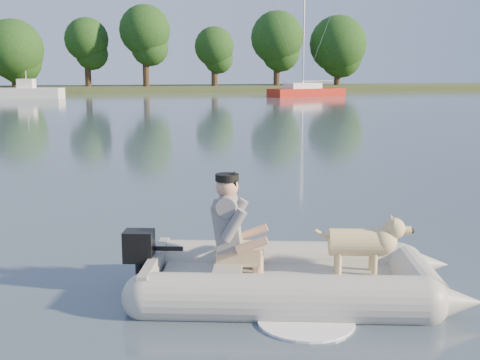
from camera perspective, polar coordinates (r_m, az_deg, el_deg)
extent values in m
plane|color=#4F5F6B|center=(7.04, 0.07, -9.81)|extent=(160.00, 160.00, 0.00)
cube|color=#47512D|center=(68.47, -12.10, 8.40)|extent=(160.00, 12.00, 0.70)
cylinder|color=#332316|center=(68.28, -20.56, 8.99)|extent=(0.70, 0.70, 2.94)
sphere|color=#26541C|center=(68.30, -20.73, 11.52)|extent=(6.27, 6.27, 6.27)
cylinder|color=#332316|center=(68.38, -14.21, 9.64)|extent=(0.70, 0.70, 3.67)
sphere|color=#26541C|center=(68.45, -14.36, 12.80)|extent=(4.69, 4.69, 4.69)
cylinder|color=#332316|center=(66.78, -8.91, 10.09)|extent=(0.70, 0.70, 4.29)
sphere|color=#26541C|center=(66.91, -9.02, 13.86)|extent=(5.43, 5.43, 5.43)
cylinder|color=#332316|center=(68.07, -2.43, 9.75)|extent=(0.70, 0.70, 3.21)
sphere|color=#26541C|center=(68.11, -2.46, 12.53)|extent=(4.41, 4.41, 4.41)
cylinder|color=#332316|center=(70.43, 3.49, 10.06)|extent=(0.70, 0.70, 3.94)
sphere|color=#26541C|center=(70.52, 3.53, 13.35)|extent=(6.03, 6.03, 6.03)
cylinder|color=#332316|center=(73.22, 9.19, 9.80)|extent=(0.70, 0.70, 3.52)
sphere|color=#26541C|center=(73.27, 9.27, 12.62)|extent=(6.68, 6.68, 6.68)
cube|color=#A71E13|center=(55.49, 6.34, 8.16)|extent=(7.59, 4.20, 0.91)
cube|color=white|center=(55.20, 5.97, 8.86)|extent=(3.52, 2.49, 0.55)
cylinder|color=#A5A5AA|center=(55.25, 6.06, 13.34)|extent=(0.15, 0.15, 9.09)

